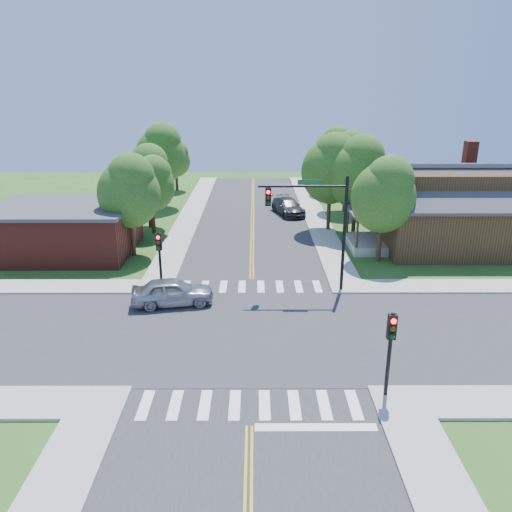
{
  "coord_description": "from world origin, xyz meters",
  "views": [
    {
      "loc": [
        0.21,
        -23.18,
        12.23
      ],
      "look_at": [
        0.29,
        5.89,
        2.2
      ],
      "focal_mm": 35.0,
      "sensor_mm": 36.0,
      "label": 1
    }
  ],
  "objects_px": {
    "house_ne": "(448,207)",
    "car_dgrey": "(288,207)",
    "signal_pole_nw": "(159,251)",
    "signal_mast_ne": "(317,216)",
    "signal_pole_se": "(391,340)",
    "car_silver": "(173,292)"
  },
  "relations": [
    {
      "from": "signal_pole_se",
      "to": "car_dgrey",
      "type": "bearing_deg",
      "value": 93.93
    },
    {
      "from": "signal_pole_se",
      "to": "car_silver",
      "type": "height_order",
      "value": "signal_pole_se"
    },
    {
      "from": "signal_pole_se",
      "to": "house_ne",
      "type": "distance_m",
      "value": 22.03
    },
    {
      "from": "signal_pole_nw",
      "to": "signal_mast_ne",
      "type": "bearing_deg",
      "value": 0.07
    },
    {
      "from": "car_dgrey",
      "to": "house_ne",
      "type": "bearing_deg",
      "value": -58.99
    },
    {
      "from": "car_silver",
      "to": "car_dgrey",
      "type": "xyz_separation_m",
      "value": [
        8.07,
        21.41,
        -0.03
      ]
    },
    {
      "from": "signal_pole_se",
      "to": "signal_pole_nw",
      "type": "relative_size",
      "value": 1.0
    },
    {
      "from": "house_ne",
      "to": "car_silver",
      "type": "relative_size",
      "value": 2.64
    },
    {
      "from": "signal_pole_nw",
      "to": "car_dgrey",
      "type": "height_order",
      "value": "signal_pole_nw"
    },
    {
      "from": "signal_pole_nw",
      "to": "car_silver",
      "type": "relative_size",
      "value": 0.77
    },
    {
      "from": "signal_mast_ne",
      "to": "signal_pole_nw",
      "type": "distance_m",
      "value": 9.76
    },
    {
      "from": "house_ne",
      "to": "signal_pole_nw",
      "type": "bearing_deg",
      "value": -157.31
    },
    {
      "from": "house_ne",
      "to": "car_silver",
      "type": "distance_m",
      "value": 22.56
    },
    {
      "from": "signal_mast_ne",
      "to": "house_ne",
      "type": "bearing_deg",
      "value": 37.68
    },
    {
      "from": "signal_pole_nw",
      "to": "car_silver",
      "type": "distance_m",
      "value": 2.97
    },
    {
      "from": "signal_pole_nw",
      "to": "car_dgrey",
      "type": "distance_m",
      "value": 21.45
    },
    {
      "from": "signal_mast_ne",
      "to": "signal_pole_nw",
      "type": "height_order",
      "value": "signal_mast_ne"
    },
    {
      "from": "car_silver",
      "to": "car_dgrey",
      "type": "distance_m",
      "value": 22.88
    },
    {
      "from": "signal_mast_ne",
      "to": "house_ne",
      "type": "height_order",
      "value": "signal_mast_ne"
    },
    {
      "from": "signal_mast_ne",
      "to": "car_silver",
      "type": "bearing_deg",
      "value": -166.17
    },
    {
      "from": "car_silver",
      "to": "car_dgrey",
      "type": "height_order",
      "value": "car_silver"
    },
    {
      "from": "house_ne",
      "to": "car_dgrey",
      "type": "xyz_separation_m",
      "value": [
        -11.61,
        10.67,
        -2.56
      ]
    }
  ]
}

